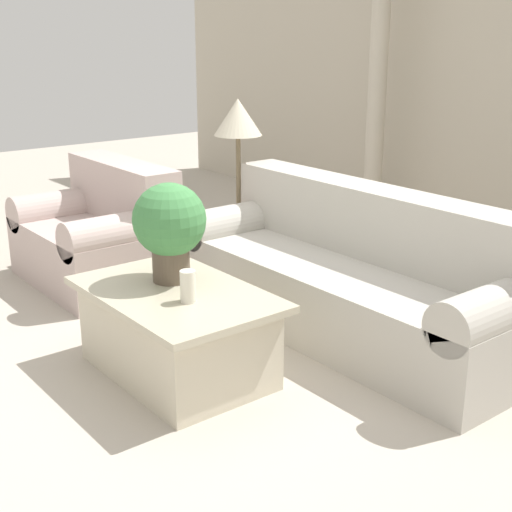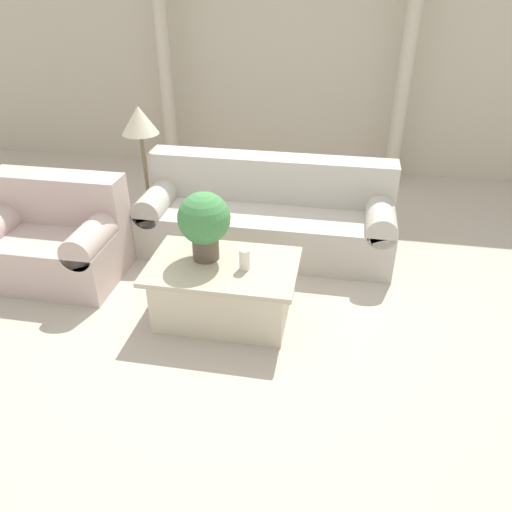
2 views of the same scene
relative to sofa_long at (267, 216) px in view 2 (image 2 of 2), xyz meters
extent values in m
plane|color=#BCB2A3|center=(-0.18, -0.75, -0.35)|extent=(16.00, 16.00, 0.00)
cube|color=beige|center=(-0.18, 2.35, 1.25)|extent=(10.00, 0.06, 3.20)
cube|color=#B7B2A8|center=(0.00, -0.06, -0.13)|extent=(2.45, 0.85, 0.45)
cube|color=#B7B2A8|center=(0.00, 0.21, 0.32)|extent=(2.45, 0.30, 0.44)
cylinder|color=#B7B2A8|center=(-1.08, -0.06, 0.14)|extent=(0.28, 0.85, 0.28)
cylinder|color=#B7B2A8|center=(1.08, -0.06, 0.14)|extent=(0.28, 0.85, 0.28)
cube|color=#C3ADA6|center=(-1.84, -0.88, -0.13)|extent=(1.23, 0.85, 0.45)
cube|color=#C3ADA6|center=(-1.84, -0.60, 0.32)|extent=(1.23, 0.30, 0.44)
cylinder|color=#C3ADA6|center=(-1.37, -0.88, 0.14)|extent=(0.28, 0.85, 0.28)
cube|color=beige|center=(-0.16, -1.19, -0.13)|extent=(1.03, 0.67, 0.45)
cube|color=#BCB398|center=(-0.16, -1.19, 0.12)|extent=(1.17, 0.76, 0.04)
cylinder|color=brown|center=(-0.32, -1.12, 0.23)|extent=(0.21, 0.21, 0.18)
sphere|color=#428447|center=(-0.32, -1.12, 0.49)|extent=(0.41, 0.41, 0.41)
cylinder|color=silver|center=(0.02, -1.23, 0.22)|extent=(0.08, 0.08, 0.17)
cylinder|color=brown|center=(-1.26, 0.06, -0.34)|extent=(0.22, 0.22, 0.03)
cylinder|color=brown|center=(-1.26, 0.06, 0.21)|extent=(0.04, 0.04, 1.07)
cone|color=beige|center=(-1.26, 0.06, 0.88)|extent=(0.36, 0.36, 0.27)
cylinder|color=beige|center=(-1.65, 1.97, 0.81)|extent=(0.17, 0.17, 2.33)
cylinder|color=beige|center=(1.32, 1.97, 0.81)|extent=(0.17, 0.17, 2.33)
camera|label=1|loc=(2.94, -3.10, 1.50)|focal=50.00mm
camera|label=2|loc=(0.68, -4.42, 2.19)|focal=35.00mm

